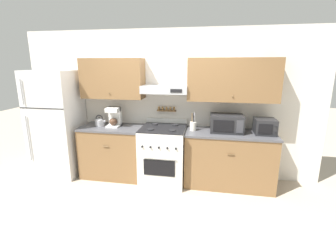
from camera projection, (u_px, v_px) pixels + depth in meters
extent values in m
plane|color=#B2A38E|center=(160.00, 188.00, 3.66)|extent=(16.00, 16.00, 0.00)
cube|color=silver|center=(167.00, 104.00, 3.99)|extent=(5.20, 0.08, 2.55)
cube|color=brown|center=(113.00, 78.00, 3.84)|extent=(1.07, 0.33, 0.67)
sphere|color=brown|center=(109.00, 94.00, 3.73)|extent=(0.02, 0.02, 0.02)
cube|color=brown|center=(232.00, 80.00, 3.52)|extent=(1.40, 0.33, 0.67)
sphere|color=brown|center=(233.00, 96.00, 3.40)|extent=(0.02, 0.02, 0.02)
cube|color=#ADAFB5|center=(165.00, 89.00, 3.71)|extent=(0.76, 0.37, 0.12)
cube|color=black|center=(176.00, 91.00, 3.49)|extent=(0.18, 0.01, 0.05)
cube|color=brown|center=(166.00, 111.00, 3.94)|extent=(0.34, 0.07, 0.02)
cylinder|color=olive|center=(159.00, 108.00, 3.95)|extent=(0.03, 0.03, 0.06)
cylinder|color=olive|center=(163.00, 108.00, 3.94)|extent=(0.03, 0.03, 0.06)
cylinder|color=olive|center=(166.00, 108.00, 3.93)|extent=(0.03, 0.03, 0.06)
cylinder|color=olive|center=(170.00, 109.00, 3.92)|extent=(0.03, 0.03, 0.06)
cylinder|color=olive|center=(174.00, 109.00, 3.91)|extent=(0.03, 0.03, 0.06)
cube|color=brown|center=(114.00, 152.00, 4.01)|extent=(1.07, 0.58, 0.87)
cube|color=#4C4C51|center=(112.00, 127.00, 3.91)|extent=(1.10, 0.61, 0.03)
cylinder|color=brown|center=(106.00, 146.00, 3.67)|extent=(0.10, 0.01, 0.01)
cube|color=brown|center=(228.00, 160.00, 3.68)|extent=(1.40, 0.58, 0.87)
cube|color=#4C4C51|center=(230.00, 133.00, 3.58)|extent=(1.42, 0.61, 0.03)
cylinder|color=brown|center=(231.00, 155.00, 3.34)|extent=(0.10, 0.01, 0.01)
cube|color=white|center=(163.00, 155.00, 3.80)|extent=(0.73, 0.68, 0.94)
cube|color=black|center=(159.00, 168.00, 3.48)|extent=(0.49, 0.01, 0.26)
cylinder|color=#ADAFB5|center=(159.00, 157.00, 3.41)|extent=(0.51, 0.02, 0.02)
cube|color=black|center=(163.00, 128.00, 3.69)|extent=(0.73, 0.68, 0.01)
cylinder|color=#232326|center=(150.00, 129.00, 3.56)|extent=(0.11, 0.11, 0.02)
cylinder|color=#232326|center=(172.00, 130.00, 3.50)|extent=(0.11, 0.11, 0.02)
cylinder|color=#232326|center=(155.00, 124.00, 3.87)|extent=(0.11, 0.11, 0.02)
cylinder|color=#232326|center=(175.00, 125.00, 3.82)|extent=(0.11, 0.11, 0.02)
cylinder|color=black|center=(142.00, 147.00, 3.44)|extent=(0.03, 0.02, 0.03)
cylinder|color=black|center=(150.00, 147.00, 3.42)|extent=(0.03, 0.02, 0.03)
cylinder|color=black|center=(159.00, 148.00, 3.40)|extent=(0.03, 0.02, 0.03)
cylinder|color=black|center=(167.00, 148.00, 3.38)|extent=(0.03, 0.02, 0.03)
cylinder|color=black|center=(176.00, 149.00, 3.35)|extent=(0.03, 0.02, 0.03)
cube|color=white|center=(167.00, 121.00, 3.99)|extent=(0.73, 0.04, 0.08)
cube|color=white|center=(57.00, 123.00, 4.02)|extent=(0.79, 0.67, 1.87)
cube|color=black|center=(41.00, 108.00, 3.62)|extent=(0.79, 0.01, 0.01)
cylinder|color=#ADAFB5|center=(22.00, 92.00, 3.59)|extent=(0.02, 0.02, 0.41)
cylinder|color=#ADAFB5|center=(28.00, 138.00, 3.77)|extent=(0.02, 0.02, 0.78)
cylinder|color=#B7B7BC|center=(100.00, 123.00, 3.94)|extent=(0.15, 0.15, 0.11)
ellipsoid|color=#B7B7BC|center=(99.00, 120.00, 3.93)|extent=(0.14, 0.14, 0.06)
sphere|color=black|center=(99.00, 118.00, 3.92)|extent=(0.02, 0.02, 0.02)
cylinder|color=#B7B7BC|center=(103.00, 122.00, 3.93)|extent=(0.10, 0.03, 0.08)
torus|color=black|center=(99.00, 119.00, 3.93)|extent=(0.14, 0.01, 0.14)
cube|color=white|center=(114.00, 126.00, 3.91)|extent=(0.22, 0.23, 0.03)
cube|color=white|center=(115.00, 116.00, 3.94)|extent=(0.22, 0.08, 0.34)
cube|color=white|center=(113.00, 110.00, 3.83)|extent=(0.22, 0.19, 0.07)
ellipsoid|color=#4C3323|center=(113.00, 122.00, 3.87)|extent=(0.14, 0.14, 0.12)
cube|color=#232326|center=(227.00, 123.00, 3.58)|extent=(0.51, 0.35, 0.28)
cube|color=black|center=(223.00, 126.00, 3.42)|extent=(0.30, 0.01, 0.18)
cube|color=#38383D|center=(240.00, 127.00, 3.38)|extent=(0.10, 0.01, 0.20)
cylinder|color=silver|center=(193.00, 126.00, 3.67)|extent=(0.11, 0.11, 0.14)
cylinder|color=olive|center=(192.00, 118.00, 3.63)|extent=(0.01, 0.05, 0.16)
cylinder|color=#28282B|center=(194.00, 118.00, 3.64)|extent=(0.01, 0.04, 0.16)
cylinder|color=#B2B2B7|center=(195.00, 117.00, 3.64)|extent=(0.01, 0.03, 0.16)
cube|color=#232326|center=(265.00, 126.00, 3.47)|extent=(0.31, 0.30, 0.24)
cube|color=black|center=(266.00, 129.00, 3.33)|extent=(0.20, 0.01, 0.14)
cylinder|color=black|center=(276.00, 127.00, 3.29)|extent=(0.03, 0.01, 0.03)
cylinder|color=black|center=(276.00, 132.00, 3.31)|extent=(0.03, 0.01, 0.03)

